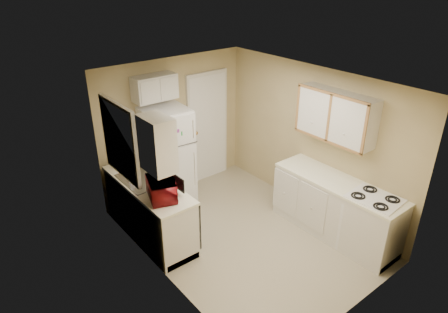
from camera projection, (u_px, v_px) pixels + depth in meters
floor at (244, 235)px, 6.13m from camera, size 3.80×3.80×0.00m
ceiling at (248, 82)px, 5.08m from camera, size 3.80×3.80×0.00m
wall_left at (159, 198)px, 4.82m from camera, size 3.80×3.80×0.00m
wall_right at (312, 141)px, 6.39m from camera, size 3.80×3.80×0.00m
wall_back at (174, 126)px, 6.94m from camera, size 2.80×2.80×0.00m
wall_front at (364, 229)px, 4.27m from camera, size 2.80×2.80×0.00m
left_counter at (150, 210)px, 5.95m from camera, size 0.60×1.80×0.90m
dishwasher at (188, 218)px, 5.67m from camera, size 0.03×0.58×0.72m
sink at (142, 182)px, 5.87m from camera, size 0.54×0.74×0.16m
microwave at (162, 188)px, 5.33m from camera, size 0.57×0.43×0.34m
soap_bottle at (125, 163)px, 6.10m from camera, size 0.11×0.11×0.22m
window_blinds at (120, 140)px, 5.40m from camera, size 0.10×0.98×1.08m
upper_cabinet_left at (157, 144)px, 4.79m from camera, size 0.30×0.45×0.70m
refrigerator at (167, 157)px, 6.63m from camera, size 0.76×0.74×1.71m
cabinet_over_fridge at (155, 88)px, 6.26m from camera, size 0.70×0.30×0.40m
interior_door at (208, 127)px, 7.38m from camera, size 0.86×0.06×2.08m
right_counter at (335, 208)px, 5.98m from camera, size 0.60×2.00×0.90m
stove at (369, 229)px, 5.59m from camera, size 0.58×0.70×0.80m
upper_cabinet_right at (336, 116)px, 5.69m from camera, size 0.30×1.20×0.70m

